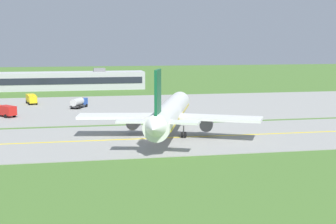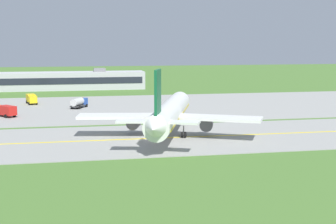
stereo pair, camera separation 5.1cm
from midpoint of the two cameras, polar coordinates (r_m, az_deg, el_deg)
ground_plane at (r=85.89m, az=-2.54°, el=-3.13°), size 500.00×500.00×0.00m
taxiway_strip at (r=85.88m, az=-2.54°, el=-3.10°), size 240.00×28.00×0.10m
apron_pad at (r=128.40m, az=-0.96°, el=0.67°), size 140.00×52.00×0.10m
taxiway_centreline at (r=85.87m, az=-2.54°, el=-3.06°), size 220.00×0.60×0.01m
airplane_lead at (r=87.75m, az=0.20°, el=-0.14°), size 31.72×38.61×12.70m
service_truck_baggage at (r=137.35m, az=-15.42°, el=1.49°), size 3.41×6.31×2.60m
service_truck_fuel at (r=115.87m, az=-18.18°, el=0.18°), size 5.37×5.95×2.60m
service_truck_catering at (r=126.48m, az=-10.21°, el=1.11°), size 4.66×6.25×2.65m
terminal_building at (r=175.74m, az=-11.22°, el=3.54°), size 51.57×9.48×7.32m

